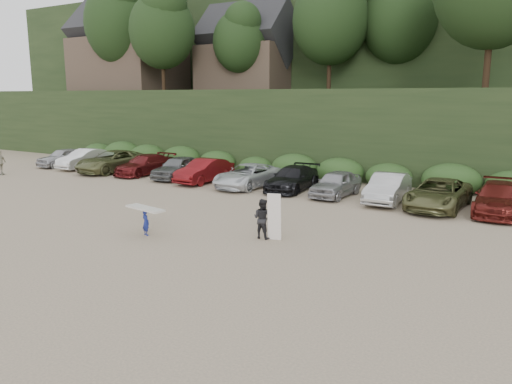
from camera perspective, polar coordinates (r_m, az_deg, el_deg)
The scene contains 6 objects.
ground at distance 21.18m, azimuth -7.81°, elevation -4.37°, with size 120.00×120.00×0.00m, color tan.
hillside_backdrop at distance 53.73m, azimuth 17.43°, elevation 16.53°, with size 90.00×41.50×28.00m.
parked_cars at distance 30.40m, azimuth 0.46°, elevation 1.84°, with size 39.27×5.93×1.59m.
distant_walker at distance 39.83m, azimuth -27.21°, elevation 3.00°, with size 1.03×0.43×1.76m, color #ABA790.
child_surfer at distance 20.57m, azimuth -12.51°, elevation -2.73°, with size 1.99×0.87×1.16m.
adult_surfer at distance 19.67m, azimuth 0.85°, elevation -3.03°, with size 1.25×0.64×1.87m.
Camera 1 is at (12.89, -15.86, 5.57)m, focal length 35.00 mm.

